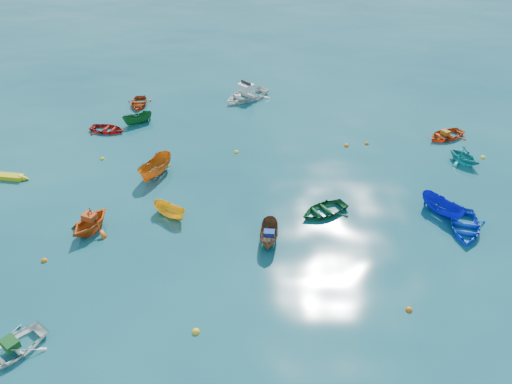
{
  "coord_description": "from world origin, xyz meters",
  "views": [
    {
      "loc": [
        0.5,
        -21.21,
        17.9
      ],
      "look_at": [
        0.0,
        5.0,
        0.4
      ],
      "focal_mm": 35.0,
      "sensor_mm": 36.0,
      "label": 1
    }
  ],
  "objects_px": {
    "dinghy_white_near": "(11,353)",
    "motorboat_white": "(246,99)",
    "dinghy_blue_se": "(464,230)",
    "kayak_yellow": "(1,178)"
  },
  "relations": [
    {
      "from": "dinghy_blue_se",
      "to": "dinghy_white_near",
      "type": "bearing_deg",
      "value": -141.79
    },
    {
      "from": "kayak_yellow",
      "to": "motorboat_white",
      "type": "relative_size",
      "value": 0.89
    },
    {
      "from": "dinghy_blue_se",
      "to": "kayak_yellow",
      "type": "height_order",
      "value": "dinghy_blue_se"
    },
    {
      "from": "dinghy_blue_se",
      "to": "motorboat_white",
      "type": "distance_m",
      "value": 23.08
    },
    {
      "from": "dinghy_white_near",
      "to": "motorboat_white",
      "type": "bearing_deg",
      "value": 109.3
    },
    {
      "from": "dinghy_white_near",
      "to": "kayak_yellow",
      "type": "xyz_separation_m",
      "value": [
        -6.86,
        14.24,
        0.0
      ]
    },
    {
      "from": "kayak_yellow",
      "to": "dinghy_white_near",
      "type": "bearing_deg",
      "value": -147.05
    },
    {
      "from": "motorboat_white",
      "to": "dinghy_blue_se",
      "type": "bearing_deg",
      "value": -8.58
    },
    {
      "from": "kayak_yellow",
      "to": "motorboat_white",
      "type": "xyz_separation_m",
      "value": [
        16.14,
        13.75,
        0.0
      ]
    },
    {
      "from": "dinghy_white_near",
      "to": "kayak_yellow",
      "type": "relative_size",
      "value": 0.79
    }
  ]
}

